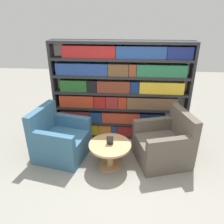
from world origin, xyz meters
name	(u,v)px	position (x,y,z in m)	size (l,w,h in m)	color
ground_plane	(116,175)	(0.00, 0.00, 0.00)	(14.00, 14.00, 0.00)	gray
bookshelf	(120,92)	(-0.02, 1.31, 1.00)	(2.74, 0.30, 2.01)	silver
armchair_left	(60,140)	(-1.09, 0.50, 0.32)	(1.02, 0.99, 0.94)	#386684
armchair_right	(164,145)	(0.83, 0.50, 0.32)	(1.07, 1.04, 0.94)	brown
coffee_table	(110,150)	(-0.13, 0.25, 0.32)	(0.73, 0.73, 0.45)	tan
table_sign	(110,141)	(-0.13, 0.25, 0.52)	(0.11, 0.06, 0.16)	black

